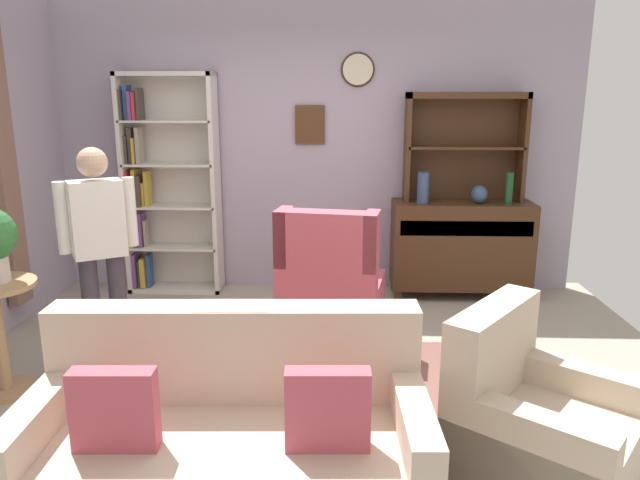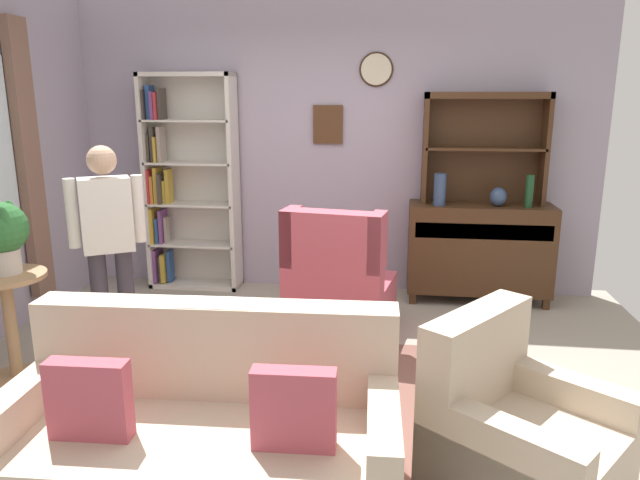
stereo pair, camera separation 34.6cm
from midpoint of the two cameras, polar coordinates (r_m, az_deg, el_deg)
The scene contains 18 objects.
ground_plane at distance 4.09m, azimuth 0.69°, elevation -13.83°, with size 5.40×4.60×0.02m, color #9E9384.
wall_back at distance 5.77m, azimuth 3.24°, elevation 8.98°, with size 5.00×0.09×2.80m.
area_rug at distance 3.81m, azimuth 3.26°, elevation -15.88°, with size 2.21×2.03×0.01m, color brown.
bookshelf at distance 5.92m, azimuth -11.36°, elevation 5.30°, with size 0.90×0.30×2.10m.
sideboard at distance 5.71m, azimuth 16.81°, elevation -0.76°, with size 1.30×0.45×0.92m.
sideboard_hutch at distance 5.66m, azimuth 17.38°, elevation 9.86°, with size 1.10×0.26×1.00m.
vase_tall at distance 5.47m, azimuth 13.31°, elevation 4.78°, with size 0.11×0.11×0.29m, color #33476B.
vase_round at distance 5.57m, azimuth 18.59°, elevation 3.97°, with size 0.15×0.15×0.17m, color #33476B.
bottle_wine at distance 5.60m, azimuth 21.30°, elevation 4.42°, with size 0.07×0.07×0.29m, color #194223.
couch_floral at distance 2.94m, azimuth -7.66°, elevation -18.79°, with size 1.83×0.92×0.90m.
armchair_floral at distance 3.16m, azimuth 21.82°, elevation -17.65°, with size 1.08×1.07×0.88m.
wingback_chair at distance 4.74m, azimuth 3.92°, elevation -4.72°, with size 0.90×0.92×1.05m.
plant_stand at distance 4.39m, azimuth -25.87°, elevation -6.66°, with size 0.52×0.52×0.75m.
potted_plant_large at distance 4.26m, azimuth -26.47°, elevation 0.65°, with size 0.34×0.34×0.48m.
potted_plant_small at distance 4.50m, azimuth -20.03°, elevation -9.24°, with size 0.23×0.23×0.32m.
person_reading at distance 4.35m, azimuth -17.68°, elevation 0.10°, with size 0.49×0.35×1.56m.
coffee_table at distance 3.67m, azimuth -3.26°, elevation -10.93°, with size 0.80×0.50×0.42m.
book_stack at distance 3.72m, azimuth -5.21°, elevation -8.97°, with size 0.19×0.12×0.06m.
Camera 2 is at (0.59, -3.59, 1.89)m, focal length 33.07 mm.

